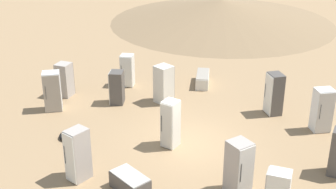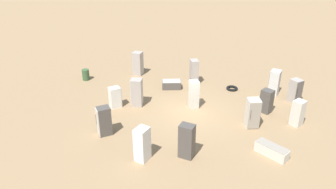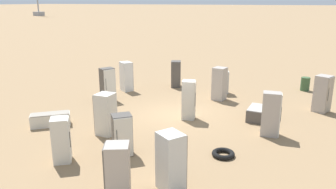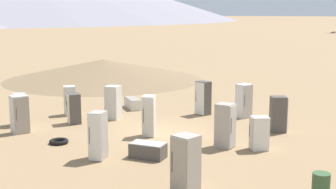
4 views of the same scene
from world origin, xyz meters
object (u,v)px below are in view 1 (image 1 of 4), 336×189
(discarded_fridge_14, at_px, (52,91))
(scrap_tire, at_px, (70,136))
(discarded_fridge_1, at_px, (170,124))
(discarded_fridge_3, at_px, (203,79))
(discarded_fridge_8, at_px, (117,87))
(discarded_fridge_12, at_px, (78,155))
(discarded_fridge_10, at_px, (65,80))
(discarded_fridge_13, at_px, (274,94))
(discarded_fridge_4, at_px, (127,70))
(discarded_fridge_7, at_px, (164,84))
(discarded_fridge_0, at_px, (322,110))
(discarded_fridge_2, at_px, (130,183))
(discarded_fridge_11, at_px, (239,168))

(discarded_fridge_14, xyz_separation_m, scrap_tire, (0.86, 2.83, -0.83))
(discarded_fridge_1, xyz_separation_m, discarded_fridge_3, (-5.47, -3.60, -0.66))
(discarded_fridge_8, xyz_separation_m, discarded_fridge_12, (4.73, 4.27, 0.17))
(discarded_fridge_1, relative_size, discarded_fridge_10, 1.16)
(discarded_fridge_13, bearing_deg, discarded_fridge_12, 109.34)
(discarded_fridge_14, bearing_deg, discarded_fridge_8, -175.87)
(discarded_fridge_4, height_order, discarded_fridge_12, discarded_fridge_12)
(discarded_fridge_4, bearing_deg, discarded_fridge_10, 33.62)
(discarded_fridge_12, distance_m, discarded_fridge_14, 6.00)
(discarded_fridge_3, bearing_deg, discarded_fridge_4, -171.13)
(discarded_fridge_3, relative_size, discarded_fridge_14, 0.94)
(discarded_fridge_1, xyz_separation_m, scrap_tire, (2.69, -3.20, -0.88))
(discarded_fridge_7, height_order, discarded_fridge_8, discarded_fridge_7)
(discarded_fridge_7, bearing_deg, discarded_fridge_1, -39.69)
(discarded_fridge_0, xyz_separation_m, discarded_fridge_2, (8.64, -1.87, -0.63))
(discarded_fridge_11, height_order, discarded_fridge_13, discarded_fridge_11)
(discarded_fridge_7, distance_m, scrap_tire, 5.29)
(discarded_fridge_1, height_order, discarded_fridge_3, discarded_fridge_1)
(discarded_fridge_8, relative_size, scrap_tire, 1.85)
(discarded_fridge_7, xyz_separation_m, discarded_fridge_14, (4.37, -2.73, 0.01))
(discarded_fridge_13, bearing_deg, discarded_fridge_8, 66.90)
(discarded_fridge_4, relative_size, discarded_fridge_8, 1.05)
(discarded_fridge_8, relative_size, discarded_fridge_14, 0.86)
(discarded_fridge_3, relative_size, discarded_fridge_13, 0.90)
(discarded_fridge_2, height_order, discarded_fridge_7, discarded_fridge_7)
(discarded_fridge_3, bearing_deg, scrap_tire, -128.74)
(discarded_fridge_3, distance_m, discarded_fridge_8, 4.82)
(discarded_fridge_2, bearing_deg, discarded_fridge_11, 137.22)
(discarded_fridge_10, distance_m, discarded_fridge_13, 10.00)
(discarded_fridge_11, xyz_separation_m, discarded_fridge_12, (3.53, -4.24, -0.00))
(discarded_fridge_0, distance_m, discarded_fridge_4, 9.82)
(discarded_fridge_14, bearing_deg, discarded_fridge_10, -108.37)
(discarded_fridge_8, bearing_deg, discarded_fridge_0, -101.71)
(discarded_fridge_4, bearing_deg, discarded_fridge_7, 143.32)
(discarded_fridge_0, relative_size, discarded_fridge_4, 1.13)
(discarded_fridge_0, xyz_separation_m, discarded_fridge_3, (0.13, -6.83, -0.64))
(discarded_fridge_4, height_order, discarded_fridge_8, discarded_fridge_4)
(discarded_fridge_1, height_order, discarded_fridge_2, discarded_fridge_1)
(discarded_fridge_2, bearing_deg, discarded_fridge_4, -126.26)
(discarded_fridge_10, bearing_deg, discarded_fridge_7, 11.79)
(discarded_fridge_1, bearing_deg, discarded_fridge_8, -24.61)
(discarded_fridge_8, bearing_deg, discarded_fridge_13, -93.44)
(discarded_fridge_2, xyz_separation_m, discarded_fridge_10, (-2.45, -8.45, 0.53))
(discarded_fridge_1, distance_m, discarded_fridge_8, 4.76)
(discarded_fridge_11, relative_size, discarded_fridge_13, 1.00)
(discarded_fridge_10, bearing_deg, discarded_fridge_4, 44.02)
(discarded_fridge_3, relative_size, discarded_fridge_11, 0.90)
(discarded_fridge_2, height_order, discarded_fridge_13, discarded_fridge_13)
(discarded_fridge_0, distance_m, discarded_fridge_11, 6.03)
(discarded_fridge_2, relative_size, discarded_fridge_14, 0.76)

